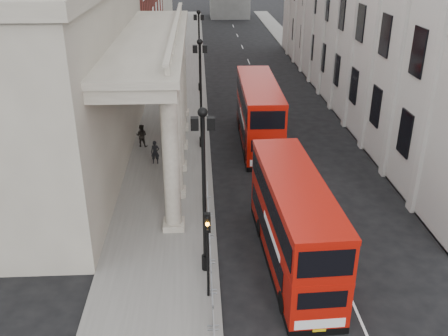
{
  "coord_description": "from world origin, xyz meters",
  "views": [
    {
      "loc": [
        -0.74,
        -16.27,
        14.93
      ],
      "look_at": [
        0.58,
        9.08,
        3.25
      ],
      "focal_mm": 40.0,
      "sensor_mm": 36.0,
      "label": 1
    }
  ],
  "objects_px": {
    "lamp_post_mid": "(201,87)",
    "bus_far": "(259,112)",
    "lamp_post_south": "(204,182)",
    "pedestrian_a": "(155,152)",
    "pedestrian_c": "(170,135)",
    "pedestrian_b": "(142,136)",
    "traffic_light": "(208,240)",
    "bus_near": "(294,220)",
    "lamp_post_north": "(199,45)"
  },
  "relations": [
    {
      "from": "lamp_post_mid",
      "to": "bus_far",
      "type": "bearing_deg",
      "value": 11.88
    },
    {
      "from": "lamp_post_south",
      "to": "pedestrian_a",
      "type": "relative_size",
      "value": 4.89
    },
    {
      "from": "lamp_post_south",
      "to": "pedestrian_a",
      "type": "height_order",
      "value": "lamp_post_south"
    },
    {
      "from": "bus_far",
      "to": "pedestrian_c",
      "type": "height_order",
      "value": "bus_far"
    },
    {
      "from": "pedestrian_b",
      "to": "lamp_post_mid",
      "type": "bearing_deg",
      "value": -170.05
    },
    {
      "from": "lamp_post_south",
      "to": "lamp_post_mid",
      "type": "distance_m",
      "value": 16.0
    },
    {
      "from": "traffic_light",
      "to": "bus_near",
      "type": "distance_m",
      "value": 5.05
    },
    {
      "from": "lamp_post_south",
      "to": "traffic_light",
      "type": "bearing_deg",
      "value": -87.16
    },
    {
      "from": "bus_far",
      "to": "lamp_post_south",
      "type": "bearing_deg",
      "value": -104.15
    },
    {
      "from": "bus_near",
      "to": "bus_far",
      "type": "distance_m",
      "value": 16.35
    },
    {
      "from": "traffic_light",
      "to": "lamp_post_south",
      "type": "bearing_deg",
      "value": 92.84
    },
    {
      "from": "lamp_post_north",
      "to": "pedestrian_b",
      "type": "relative_size",
      "value": 4.62
    },
    {
      "from": "bus_far",
      "to": "pedestrian_a",
      "type": "xyz_separation_m",
      "value": [
        -7.89,
        -3.97,
        -1.59
      ]
    },
    {
      "from": "lamp_post_mid",
      "to": "lamp_post_south",
      "type": "bearing_deg",
      "value": -90.0
    },
    {
      "from": "bus_far",
      "to": "lamp_post_north",
      "type": "bearing_deg",
      "value": 107.48
    },
    {
      "from": "lamp_post_south",
      "to": "pedestrian_b",
      "type": "xyz_separation_m",
      "value": [
        -4.67,
        16.29,
        -3.89
      ]
    },
    {
      "from": "lamp_post_north",
      "to": "pedestrian_a",
      "type": "relative_size",
      "value": 4.89
    },
    {
      "from": "lamp_post_south",
      "to": "pedestrian_c",
      "type": "relative_size",
      "value": 4.65
    },
    {
      "from": "lamp_post_north",
      "to": "pedestrian_a",
      "type": "distance_m",
      "value": 19.72
    },
    {
      "from": "lamp_post_south",
      "to": "pedestrian_b",
      "type": "bearing_deg",
      "value": 106.01
    },
    {
      "from": "lamp_post_mid",
      "to": "bus_near",
      "type": "height_order",
      "value": "lamp_post_mid"
    },
    {
      "from": "lamp_post_mid",
      "to": "traffic_light",
      "type": "xyz_separation_m",
      "value": [
        0.1,
        -18.02,
        -1.8
      ]
    },
    {
      "from": "lamp_post_mid",
      "to": "traffic_light",
      "type": "distance_m",
      "value": 18.11
    },
    {
      "from": "pedestrian_c",
      "to": "lamp_post_north",
      "type": "bearing_deg",
      "value": 78.35
    },
    {
      "from": "pedestrian_b",
      "to": "pedestrian_c",
      "type": "relative_size",
      "value": 1.01
    },
    {
      "from": "lamp_post_south",
      "to": "pedestrian_c",
      "type": "distance_m",
      "value": 16.98
    },
    {
      "from": "lamp_post_south",
      "to": "bus_far",
      "type": "bearing_deg",
      "value": 75.08
    },
    {
      "from": "traffic_light",
      "to": "pedestrian_c",
      "type": "height_order",
      "value": "traffic_light"
    },
    {
      "from": "pedestrian_a",
      "to": "pedestrian_c",
      "type": "height_order",
      "value": "pedestrian_c"
    },
    {
      "from": "pedestrian_a",
      "to": "bus_near",
      "type": "bearing_deg",
      "value": -54.54
    },
    {
      "from": "traffic_light",
      "to": "bus_near",
      "type": "relative_size",
      "value": 0.4
    },
    {
      "from": "lamp_post_mid",
      "to": "traffic_light",
      "type": "bearing_deg",
      "value": -89.68
    },
    {
      "from": "bus_near",
      "to": "traffic_light",
      "type": "bearing_deg",
      "value": -150.85
    },
    {
      "from": "lamp_post_mid",
      "to": "bus_far",
      "type": "height_order",
      "value": "lamp_post_mid"
    },
    {
      "from": "pedestrian_a",
      "to": "bus_far",
      "type": "bearing_deg",
      "value": 30.15
    },
    {
      "from": "traffic_light",
      "to": "bus_far",
      "type": "xyz_separation_m",
      "value": [
        4.42,
        18.97,
        -0.54
      ]
    },
    {
      "from": "lamp_post_north",
      "to": "bus_near",
      "type": "relative_size",
      "value": 0.77
    },
    {
      "from": "lamp_post_south",
      "to": "lamp_post_north",
      "type": "relative_size",
      "value": 1.0
    },
    {
      "from": "lamp_post_mid",
      "to": "pedestrian_a",
      "type": "xyz_separation_m",
      "value": [
        -3.38,
        -3.02,
        -3.94
      ]
    },
    {
      "from": "bus_near",
      "to": "bus_far",
      "type": "height_order",
      "value": "bus_far"
    },
    {
      "from": "pedestrian_c",
      "to": "lamp_post_mid",
      "type": "bearing_deg",
      "value": -10.35
    },
    {
      "from": "lamp_post_mid",
      "to": "traffic_light",
      "type": "height_order",
      "value": "lamp_post_mid"
    },
    {
      "from": "bus_near",
      "to": "pedestrian_b",
      "type": "relative_size",
      "value": 5.98
    },
    {
      "from": "lamp_post_north",
      "to": "bus_near",
      "type": "xyz_separation_m",
      "value": [
        4.36,
        -31.39,
        -2.5
      ]
    },
    {
      "from": "traffic_light",
      "to": "bus_far",
      "type": "relative_size",
      "value": 0.38
    },
    {
      "from": "traffic_light",
      "to": "bus_near",
      "type": "bearing_deg",
      "value": 31.65
    },
    {
      "from": "bus_far",
      "to": "pedestrian_a",
      "type": "distance_m",
      "value": 8.98
    },
    {
      "from": "lamp_post_mid",
      "to": "traffic_light",
      "type": "relative_size",
      "value": 1.93
    },
    {
      "from": "lamp_post_south",
      "to": "pedestrian_c",
      "type": "height_order",
      "value": "lamp_post_south"
    },
    {
      "from": "lamp_post_north",
      "to": "pedestrian_a",
      "type": "bearing_deg",
      "value": -100.07
    }
  ]
}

